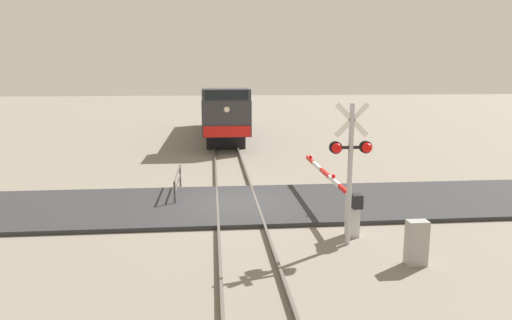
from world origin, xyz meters
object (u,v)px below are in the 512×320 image
(locomotive, at_px, (223,111))
(guard_railing, at_px, (178,180))
(utility_cabinet, at_px, (417,243))
(crossing_gate, at_px, (343,198))
(crossing_signal, at_px, (351,158))

(locomotive, relative_size, guard_railing, 5.30)
(locomotive, xyz_separation_m, guard_railing, (-2.24, -16.69, -1.32))
(locomotive, height_order, utility_cabinet, locomotive)
(crossing_gate, distance_m, guard_railing, 6.79)
(crossing_gate, height_order, utility_cabinet, crossing_gate)
(locomotive, height_order, guard_railing, locomotive)
(locomotive, distance_m, crossing_gate, 20.97)
(locomotive, xyz_separation_m, crossing_gate, (3.23, -20.70, -1.07))
(crossing_signal, bearing_deg, guard_railing, 131.86)
(crossing_gate, height_order, guard_railing, crossing_gate)
(crossing_gate, bearing_deg, crossing_signal, -100.73)
(locomotive, height_order, crossing_signal, crossing_signal)
(locomotive, bearing_deg, crossing_signal, -82.63)
(crossing_signal, bearing_deg, crossing_gate, 79.27)
(crossing_signal, height_order, guard_railing, crossing_signal)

